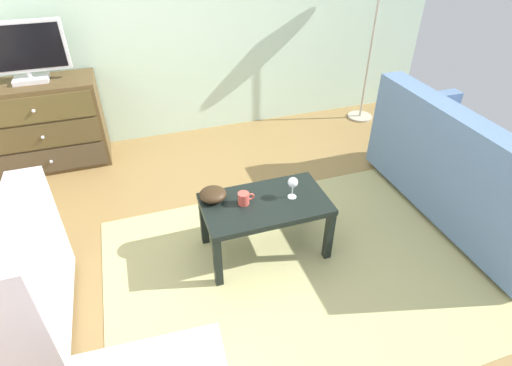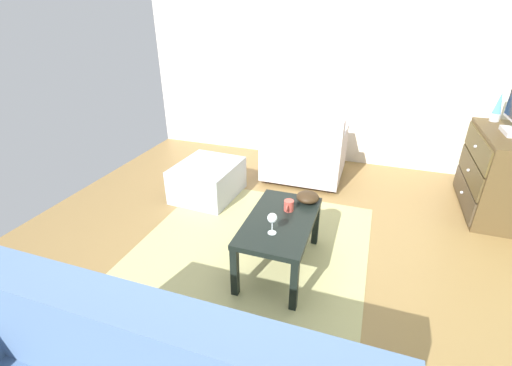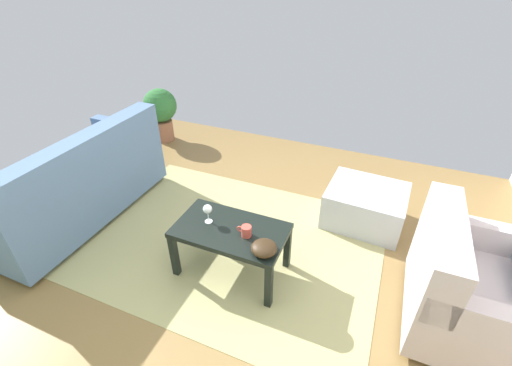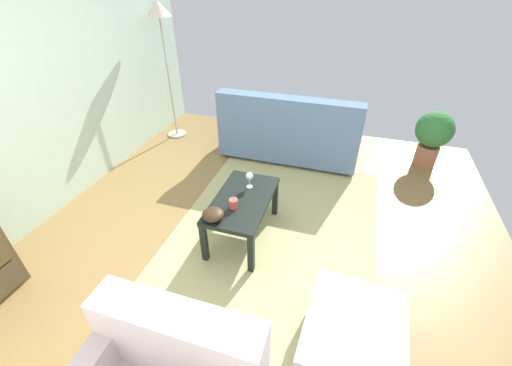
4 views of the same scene
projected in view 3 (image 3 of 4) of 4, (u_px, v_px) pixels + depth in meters
The scene contains 10 objects.
ground_plane at pixel (241, 265), 2.88m from camera, with size 5.24×4.76×0.05m, color olive.
area_rug at pixel (230, 241), 3.08m from camera, with size 2.60×1.90×0.01m, color tan.
coffee_table at pixel (231, 235), 2.61m from camera, with size 0.85×0.48×0.44m.
wine_glass at pixel (208, 210), 2.58m from camera, with size 0.07×0.07×0.16m.
mug at pixel (246, 231), 2.49m from camera, with size 0.11×0.08×0.08m.
bowl_decorative at pixel (264, 248), 2.34m from camera, with size 0.18×0.18×0.08m, color #312212.
couch_large at pixel (75, 185), 3.23m from camera, with size 0.85×1.76×0.89m.
armchair at pixel (470, 289), 2.23m from camera, with size 0.80×0.89×0.82m.
ottoman at pixel (365, 206), 3.24m from camera, with size 0.70×0.60×0.36m, color #ABAEB6.
potted_plant at pixel (161, 110), 4.60m from camera, with size 0.44×0.44×0.72m.
Camera 3 is at (-0.90, 1.82, 2.13)m, focal length 24.07 mm.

